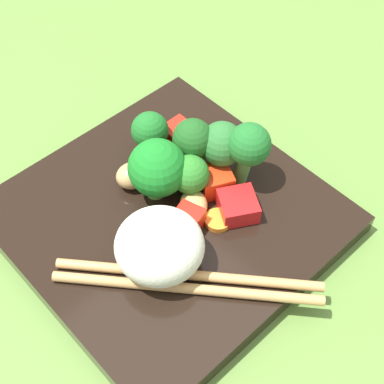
{
  "coord_description": "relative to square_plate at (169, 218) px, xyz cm",
  "views": [
    {
      "loc": [
        -21.93,
        19.41,
        41.71
      ],
      "look_at": [
        -1.07,
        -1.9,
        3.98
      ],
      "focal_mm": 52.29,
      "sensor_mm": 36.0,
      "label": 1
    }
  ],
  "objects": [
    {
      "name": "pepper_chunk_3",
      "position": [
        -2.4,
        0.49,
        1.95
      ],
      "size": [
        2.88,
        3.01,
        1.93
      ],
      "primitive_type": "cube",
      "rotation": [
        0.0,
        0.0,
        4.97
      ],
      "color": "red",
      "rests_on": "square_plate"
    },
    {
      "name": "carrot_slice_0",
      "position": [
        3.53,
        -7.95,
        1.36
      ],
      "size": [
        3.52,
        3.52,
        0.74
      ],
      "primitive_type": "cylinder",
      "rotation": [
        0.0,
        0.0,
        2.07
      ],
      "color": "orange",
      "rests_on": "square_plate"
    },
    {
      "name": "broccoli_floret_0",
      "position": [
        6.23,
        -3.83,
        3.74
      ],
      "size": [
        3.51,
        3.51,
        4.82
      ],
      "color": "#67AA46",
      "rests_on": "square_plate"
    },
    {
      "name": "ground_plane",
      "position": [
        0.0,
        0.0,
        -1.99
      ],
      "size": [
        110.0,
        110.0,
        2.0
      ],
      "primitive_type": "cube",
      "color": "#5B8137"
    },
    {
      "name": "rice_mound",
      "position": [
        -3.37,
        4.11,
        3.62
      ],
      "size": [
        10.03,
        10.02,
        5.27
      ],
      "primitive_type": "ellipsoid",
      "rotation": [
        0.0,
        0.0,
        2.34
      ],
      "color": "white",
      "rests_on": "square_plate"
    },
    {
      "name": "broccoli_floret_1",
      "position": [
        0.37,
        -2.72,
        3.72
      ],
      "size": [
        3.46,
        3.46,
        4.53
      ],
      "color": "#7CB353",
      "rests_on": "square_plate"
    },
    {
      "name": "broccoli_floret_2",
      "position": [
        1.94,
        -5.06,
        4.88
      ],
      "size": [
        3.65,
        3.65,
        5.97
      ],
      "color": "#629C3B",
      "rests_on": "square_plate"
    },
    {
      "name": "chopstick_pair",
      "position": [
        -6.31,
        3.95,
        1.41
      ],
      "size": [
        18.15,
        15.04,
        0.83
      ],
      "rotation": [
        0.0,
        0.0,
        3.81
      ],
      "color": "tan",
      "rests_on": "square_plate"
    },
    {
      "name": "chicken_piece_0",
      "position": [
        4.55,
        -0.21,
        2.14
      ],
      "size": [
        3.6,
        3.86,
        2.31
      ],
      "primitive_type": "ellipsoid",
      "rotation": [
        0.0,
        0.0,
        1.16
      ],
      "color": "tan",
      "rests_on": "square_plate"
    },
    {
      "name": "chicken_piece_1",
      "position": [
        -1.53,
        -1.64,
        1.93
      ],
      "size": [
        3.77,
        3.6,
        1.88
      ],
      "primitive_type": "ellipsoid",
      "rotation": [
        0.0,
        0.0,
        2.56
      ],
      "color": "tan",
      "rests_on": "square_plate"
    },
    {
      "name": "broccoli_floret_5",
      "position": [
        0.46,
        -6.79,
        4.43
      ],
      "size": [
        4.07,
        4.07,
        5.65
      ],
      "color": "#57A03E",
      "rests_on": "square_plate"
    },
    {
      "name": "broccoli_floret_3",
      "position": [
        2.11,
        -0.88,
        4.32
      ],
      "size": [
        5.17,
        5.17,
        6.05
      ],
      "color": "#69AC4A",
      "rests_on": "square_plate"
    },
    {
      "name": "pepper_chunk_2",
      "position": [
        4.93,
        -6.47,
        2.11
      ],
      "size": [
        3.15,
        2.72,
        2.23
      ],
      "primitive_type": "cube",
      "rotation": [
        0.0,
        0.0,
        6.25
      ],
      "color": "red",
      "rests_on": "square_plate"
    },
    {
      "name": "pepper_chunk_0",
      "position": [
        -1.08,
        -4.84,
        2.05
      ],
      "size": [
        3.85,
        3.87,
        2.12
      ],
      "primitive_type": "cube",
      "rotation": [
        0.0,
        0.0,
        2.66
      ],
      "color": "red",
      "rests_on": "square_plate"
    },
    {
      "name": "carrot_slice_2",
      "position": [
        -3.91,
        -2.21,
        1.27
      ],
      "size": [
        2.87,
        2.87,
        0.57
      ],
      "primitive_type": "cylinder",
      "rotation": [
        0.0,
        0.0,
        0.27
      ],
      "color": "orange",
      "rests_on": "square_plate"
    },
    {
      "name": "broccoli_floret_4",
      "position": [
        -2.32,
        -7.63,
        5.25
      ],
      "size": [
        3.85,
        3.85,
        6.55
      ],
      "color": "#569041",
      "rests_on": "square_plate"
    },
    {
      "name": "carrot_slice_1",
      "position": [
        3.38,
        -3.11,
        1.35
      ],
      "size": [
        2.85,
        2.85,
        0.72
      ],
      "primitive_type": "cylinder",
      "rotation": [
        0.0,
        0.0,
        5.81
      ],
      "color": "orange",
      "rests_on": "square_plate"
    },
    {
      "name": "square_plate",
      "position": [
        0.0,
        0.0,
        0.0
      ],
      "size": [
        26.86,
        26.86,
        1.98
      ],
      "primitive_type": "cube",
      "rotation": [
        0.0,
        0.0,
        -0.05
      ],
      "color": "black",
      "rests_on": "ground_plane"
    },
    {
      "name": "pepper_chunk_1",
      "position": [
        -4.39,
        -4.21,
        1.89
      ],
      "size": [
        4.47,
        4.45,
        1.8
      ],
      "primitive_type": "cube",
      "rotation": [
        0.0,
        0.0,
        1.0
      ],
      "color": "red",
      "rests_on": "square_plate"
    }
  ]
}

